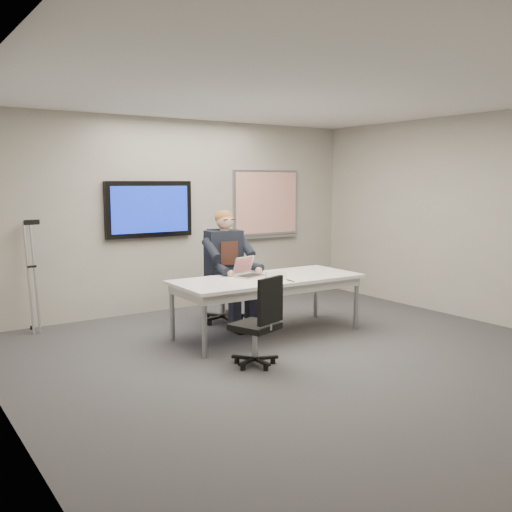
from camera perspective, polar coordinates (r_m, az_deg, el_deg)
floor at (r=6.28m, az=5.10°, el=-10.10°), size 6.00×6.00×0.02m
ceiling at (r=6.06m, az=5.42°, el=16.05°), size 6.00×6.00×0.02m
wall_back at (r=8.54m, az=-7.66°, el=4.09°), size 6.00×0.02×2.80m
wall_left at (r=4.72m, az=-24.17°, el=0.84°), size 0.02×6.00×2.80m
wall_right at (r=8.24m, az=21.63°, el=3.52°), size 0.02×6.00×2.80m
conference_table at (r=7.01m, az=1.16°, el=-2.81°), size 2.37×1.02×0.72m
tv_display at (r=8.27m, az=-10.61°, el=4.62°), size 1.30×0.09×0.80m
whiteboard at (r=9.30m, az=1.02°, el=5.23°), size 1.25×0.08×1.10m
office_chair_far at (r=7.76m, az=-3.38°, el=-3.90°), size 0.73×0.73×1.16m
office_chair_near at (r=5.91m, az=0.20°, el=-8.21°), size 0.57×0.57×0.94m
seated_person at (r=7.47m, az=-2.45°, el=-2.40°), size 0.50×0.85×1.52m
crutch at (r=7.68m, az=-21.51°, el=-1.75°), size 0.22×0.64×1.51m
laptop at (r=7.08m, az=-0.87°, el=-1.54°), size 0.39×0.40×0.24m
name_tent at (r=6.86m, az=1.96°, el=-1.95°), size 0.24×0.16×0.09m
pen at (r=6.75m, az=3.44°, el=-2.46°), size 0.02×0.16×0.01m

